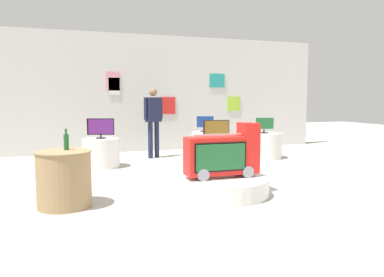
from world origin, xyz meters
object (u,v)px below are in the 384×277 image
novelty_firetruck_tv (223,155)px  side_table_round (64,178)px  display_pedestal_right_rear (264,146)px  display_pedestal_far_right (204,144)px  main_display_pedestal (222,186)px  tv_on_right_rear (264,125)px  bottle_on_side_table (66,141)px  shopper_browsing_near_truck (153,117)px  tv_on_far_right (205,123)px  tv_on_left_rear (216,128)px  tv_on_center_rear (101,128)px  display_pedestal_center_rear (101,153)px  display_pedestal_left_rear (216,154)px

novelty_firetruck_tv → side_table_round: novelty_firetruck_tv is taller
display_pedestal_right_rear → side_table_round: bearing=-147.9°
display_pedestal_far_right → main_display_pedestal: bearing=-106.5°
tv_on_right_rear → bottle_on_side_table: bottle_on_side_table is taller
side_table_round → bottle_on_side_table: bearing=65.2°
display_pedestal_far_right → tv_on_right_rear: bearing=-33.4°
novelty_firetruck_tv → shopper_browsing_near_truck: bearing=93.1°
shopper_browsing_near_truck → display_pedestal_far_right: bearing=-3.3°
display_pedestal_right_rear → tv_on_far_right: 1.63m
side_table_round → shopper_browsing_near_truck: size_ratio=0.44×
main_display_pedestal → side_table_round: 2.34m
main_display_pedestal → tv_on_left_rear: (0.77, 2.12, 0.72)m
novelty_firetruck_tv → display_pedestal_far_right: bearing=73.8°
tv_on_left_rear → tv_on_far_right: bearing=77.6°
main_display_pedestal → tv_on_far_right: size_ratio=3.15×
tv_on_left_rear → tv_on_center_rear: bearing=158.8°
tv_on_center_rear → tv_on_far_right: tv_on_center_rear is taller
tv_on_left_rear → side_table_round: (-3.09, -2.05, -0.46)m
display_pedestal_center_rear → display_pedestal_left_rear: bearing=-21.2°
display_pedestal_far_right → bottle_on_side_table: (-3.43, -3.73, 0.58)m
display_pedestal_left_rear → display_pedestal_right_rear: same height
main_display_pedestal → shopper_browsing_near_truck: shopper_browsing_near_truck is taller
main_display_pedestal → display_pedestal_right_rear: size_ratio=1.63×
tv_on_center_rear → bottle_on_side_table: (-0.71, -2.86, 0.03)m
tv_on_center_rear → bottle_on_side_table: bottle_on_side_table is taller
main_display_pedestal → tv_on_far_right: 4.13m
novelty_firetruck_tv → tv_on_center_rear: size_ratio=2.03×
display_pedestal_far_right → bottle_on_side_table: bearing=-132.6°
tv_on_right_rear → side_table_round: tv_on_right_rear is taller
display_pedestal_far_right → side_table_round: side_table_round is taller
display_pedestal_left_rear → bottle_on_side_table: bearing=-147.3°
side_table_round → shopper_browsing_near_truck: shopper_browsing_near_truck is taller
tv_on_left_rear → novelty_firetruck_tv: bearing=-109.3°
main_display_pedestal → tv_on_center_rear: size_ratio=2.57×
display_pedestal_left_rear → tv_on_center_rear: (-2.34, 0.90, 0.55)m
display_pedestal_center_rear → bottle_on_side_table: bearing=-103.9°
display_pedestal_center_rear → tv_on_center_rear: bearing=-73.1°
display_pedestal_far_right → tv_on_far_right: tv_on_far_right is taller
shopper_browsing_near_truck → tv_on_left_rear: bearing=-62.8°
display_pedestal_left_rear → display_pedestal_center_rear: same height
side_table_round → bottle_on_side_table: size_ratio=2.65×
main_display_pedestal → display_pedestal_right_rear: display_pedestal_right_rear is taller
tv_on_center_rear → novelty_firetruck_tv: bearing=-62.2°
display_pedestal_far_right → shopper_browsing_near_truck: bearing=176.7°
tv_on_far_right → bottle_on_side_table: bearing=-132.7°
tv_on_far_right → novelty_firetruck_tv: bearing=-106.2°
display_pedestal_left_rear → display_pedestal_right_rear: 1.92m
display_pedestal_left_rear → side_table_round: side_table_round is taller
shopper_browsing_near_truck → display_pedestal_left_rear: bearing=-62.7°
tv_on_right_rear → tv_on_far_right: (-1.28, 0.84, 0.01)m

